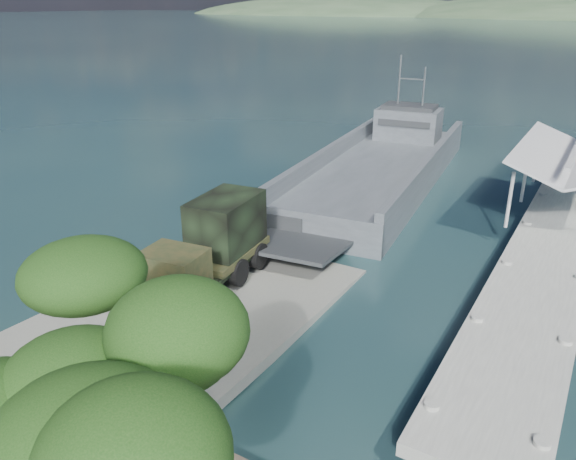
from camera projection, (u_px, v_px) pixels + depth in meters
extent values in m
plane|color=#1A3540|center=(191.00, 316.00, 24.90)|extent=(1400.00, 1400.00, 0.00)
cube|color=gray|center=(175.00, 322.00, 24.01)|extent=(10.00, 18.00, 0.50)
cube|color=#999A91|center=(561.00, 222.00, 32.79)|extent=(4.00, 44.00, 0.50)
cube|color=#464E53|center=(378.00, 178.00, 43.08)|extent=(10.88, 27.70, 2.25)
cube|color=#464E53|center=(333.00, 152.00, 43.90)|extent=(3.36, 26.91, 1.17)
cube|color=#464E53|center=(430.00, 162.00, 41.00)|extent=(3.36, 26.91, 1.17)
cube|color=#464E53|center=(313.00, 232.00, 31.59)|extent=(8.10, 1.20, 2.34)
cube|color=#464E53|center=(408.00, 124.00, 49.73)|extent=(5.75, 4.15, 2.70)
cube|color=#2D3032|center=(410.00, 107.00, 49.15)|extent=(4.78, 3.34, 0.36)
cylinder|color=#999C9E|center=(399.00, 82.00, 48.78)|extent=(0.14, 0.14, 4.50)
cylinder|color=#999C9E|center=(424.00, 89.00, 48.12)|extent=(0.14, 0.14, 3.60)
cylinder|color=black|center=(153.00, 294.00, 24.37)|extent=(0.59, 1.36, 1.32)
cylinder|color=black|center=(198.00, 306.00, 23.48)|extent=(0.59, 1.36, 1.32)
cylinder|color=black|center=(196.00, 263.00, 27.27)|extent=(0.59, 1.36, 1.32)
cylinder|color=black|center=(238.00, 272.00, 26.38)|extent=(0.59, 1.36, 1.32)
cylinder|color=black|center=(218.00, 248.00, 28.98)|extent=(0.59, 1.36, 1.32)
cylinder|color=black|center=(258.00, 256.00, 28.09)|extent=(0.59, 1.36, 1.32)
cube|color=black|center=(210.00, 270.00, 26.26)|extent=(3.02, 7.89, 0.25)
cube|color=#212E19|center=(174.00, 273.00, 23.55)|extent=(2.73, 2.28, 2.03)
cube|color=#212E19|center=(158.00, 297.00, 22.72)|extent=(2.41, 1.15, 1.01)
cube|color=#212E19|center=(225.00, 252.00, 27.32)|extent=(3.01, 4.90, 0.35)
cube|color=black|center=(226.00, 222.00, 26.93)|extent=(2.82, 4.08, 2.53)
cube|color=#2D3032|center=(151.00, 316.00, 22.52)|extent=(2.55, 0.52, 0.30)
imported|color=#212E19|center=(183.00, 274.00, 25.60)|extent=(0.70, 0.49, 1.82)
ellipsoid|color=#173C10|center=(81.00, 399.00, 9.98)|extent=(6.41, 5.95, 2.75)
ellipsoid|color=#173C10|center=(84.00, 274.00, 14.54)|extent=(3.20, 3.20, 1.83)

